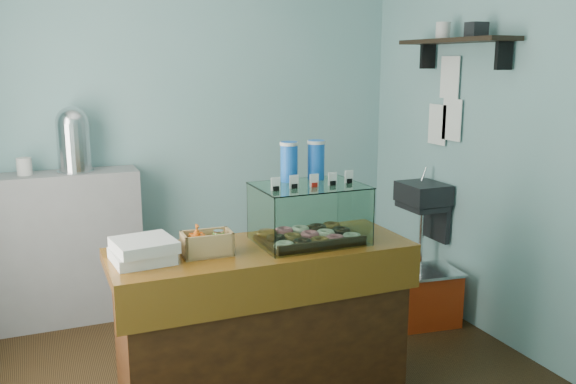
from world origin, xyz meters
name	(u,v)px	position (x,y,z in m)	size (l,w,h in m)	color
ground	(249,379)	(0.00, 0.00, 0.00)	(3.50, 3.50, 0.00)	black
room_shell	(248,91)	(0.03, 0.01, 1.71)	(3.54, 3.04, 2.82)	#74A9A9
counter	(263,324)	(0.00, -0.25, 0.46)	(1.60, 0.60, 0.90)	#47240D
back_shelf	(70,248)	(-0.90, 1.32, 0.55)	(1.00, 0.32, 1.10)	gray
display_case	(308,210)	(0.28, -0.23, 1.07)	(0.58, 0.43, 0.53)	#351C10
condiment_crate	(206,244)	(-0.31, -0.28, 0.96)	(0.25, 0.16, 0.16)	tan
pastry_boxes	(143,250)	(-0.62, -0.26, 0.96)	(0.32, 0.32, 0.11)	silver
coffee_urn	(73,138)	(-0.82, 1.31, 1.34)	(0.25, 0.25, 0.46)	silver
red_cooler	(425,296)	(1.44, 0.28, 0.20)	(0.50, 0.40, 0.40)	red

